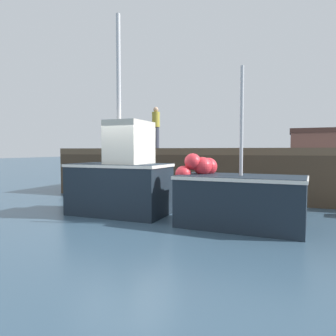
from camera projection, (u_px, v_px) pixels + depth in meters
ground at (126, 221)px, 8.55m from camera, size 120.00×160.00×0.10m
pier at (231, 156)px, 14.08m from camera, size 13.57×7.49×1.93m
fishing_boat_near_left at (121, 178)px, 9.12m from camera, size 2.85×1.63×5.67m
fishing_boat_near_right at (238, 198)px, 7.66m from camera, size 3.18×1.75×3.83m
dockworker at (156, 128)px, 14.05m from camera, size 0.34×0.34×1.83m
warehouse at (320, 148)px, 36.10m from camera, size 6.46×5.11×4.29m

